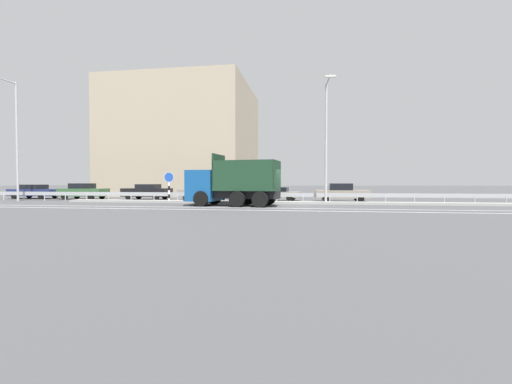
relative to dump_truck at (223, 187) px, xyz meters
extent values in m
plane|color=#424244|center=(4.38, 0.50, -1.28)|extent=(320.00, 320.00, 0.00)
cube|color=silver|center=(0.80, -1.88, -1.28)|extent=(65.61, 0.16, 0.01)
cube|color=silver|center=(0.80, -3.68, -1.28)|extent=(65.61, 0.16, 0.01)
cube|color=gray|center=(4.38, 2.85, -1.19)|extent=(36.09, 1.10, 0.18)
cube|color=#9EA0A5|center=(4.38, 4.25, -0.66)|extent=(65.61, 0.04, 0.32)
cylinder|color=#ADADB2|center=(-21.83, 4.25, -0.97)|extent=(0.09, 0.09, 0.62)
cylinder|color=#ADADB2|center=(-19.74, 4.25, -0.97)|extent=(0.09, 0.09, 0.62)
cylinder|color=#ADADB2|center=(-17.64, 4.25, -0.97)|extent=(0.09, 0.09, 0.62)
cylinder|color=#ADADB2|center=(-15.54, 4.25, -0.97)|extent=(0.09, 0.09, 0.62)
cylinder|color=#ADADB2|center=(-13.44, 4.25, -0.97)|extent=(0.09, 0.09, 0.62)
cylinder|color=#ADADB2|center=(-11.35, 4.25, -0.97)|extent=(0.09, 0.09, 0.62)
cylinder|color=#ADADB2|center=(-9.25, 4.25, -0.97)|extent=(0.09, 0.09, 0.62)
cylinder|color=#ADADB2|center=(-7.15, 4.25, -0.97)|extent=(0.09, 0.09, 0.62)
cylinder|color=#ADADB2|center=(-5.06, 4.25, -0.97)|extent=(0.09, 0.09, 0.62)
cylinder|color=#ADADB2|center=(-2.96, 4.25, -0.97)|extent=(0.09, 0.09, 0.62)
cylinder|color=#ADADB2|center=(-0.86, 4.25, -0.97)|extent=(0.09, 0.09, 0.62)
cylinder|color=#ADADB2|center=(1.24, 4.25, -0.97)|extent=(0.09, 0.09, 0.62)
cylinder|color=#ADADB2|center=(3.33, 4.25, -0.97)|extent=(0.09, 0.09, 0.62)
cylinder|color=#ADADB2|center=(5.43, 4.25, -0.97)|extent=(0.09, 0.09, 0.62)
cylinder|color=#ADADB2|center=(7.53, 4.25, -0.97)|extent=(0.09, 0.09, 0.62)
cylinder|color=#ADADB2|center=(9.62, 4.25, -0.97)|extent=(0.09, 0.09, 0.62)
cylinder|color=#ADADB2|center=(11.72, 4.25, -0.97)|extent=(0.09, 0.09, 0.62)
cylinder|color=#ADADB2|center=(13.82, 4.25, -0.97)|extent=(0.09, 0.09, 0.62)
cylinder|color=#ADADB2|center=(15.92, 4.25, -0.97)|extent=(0.09, 0.09, 0.62)
cylinder|color=#ADADB2|center=(18.01, 4.25, -0.97)|extent=(0.09, 0.09, 0.62)
cylinder|color=#ADADB2|center=(20.11, 4.25, -0.97)|extent=(0.09, 0.09, 0.62)
cube|color=#144C8C|center=(-1.40, 0.15, 0.10)|extent=(2.13, 2.60, 2.15)
cube|color=black|center=(-2.35, 0.25, 0.48)|extent=(0.25, 2.07, 0.81)
cube|color=black|center=(-2.39, 0.25, -0.82)|extent=(0.35, 2.37, 0.24)
cube|color=black|center=(1.74, -0.18, -0.50)|extent=(4.53, 1.78, 0.53)
cube|color=#193823|center=(1.74, -0.18, -0.17)|extent=(4.46, 2.75, 0.12)
cube|color=#193823|center=(1.62, -1.29, 0.84)|extent=(4.22, 0.54, 1.91)
cube|color=#193823|center=(1.85, 0.92, 0.84)|extent=(4.22, 0.54, 1.91)
cube|color=#193823|center=(-0.32, 0.03, 1.08)|extent=(0.34, 2.32, 2.39)
cube|color=#193823|center=(3.79, -0.40, 0.84)|extent=(0.34, 2.32, 1.91)
cylinder|color=black|center=(-1.24, -1.06, -0.76)|extent=(1.07, 0.43, 1.04)
cylinder|color=black|center=(-0.99, 1.29, -0.76)|extent=(1.07, 0.43, 1.04)
cylinder|color=black|center=(1.28, -1.32, -0.76)|extent=(1.07, 0.43, 1.04)
cylinder|color=black|center=(1.53, 1.03, -0.76)|extent=(1.07, 0.43, 1.04)
cylinder|color=black|center=(2.82, -1.48, -0.76)|extent=(1.07, 0.43, 1.04)
cylinder|color=black|center=(3.07, 0.87, -0.76)|extent=(1.07, 0.43, 1.04)
cylinder|color=white|center=(-5.20, 2.85, -1.12)|extent=(0.16, 0.16, 0.33)
cylinder|color=black|center=(-5.20, 2.85, -0.78)|extent=(0.16, 0.16, 0.33)
cylinder|color=white|center=(-5.20, 2.85, -0.45)|extent=(0.16, 0.16, 0.33)
cylinder|color=black|center=(-5.20, 2.85, -0.12)|extent=(0.16, 0.16, 0.33)
cylinder|color=white|center=(-5.20, 2.85, 0.21)|extent=(0.16, 0.16, 0.33)
cylinder|color=#1E4CB2|center=(-5.20, 2.85, 0.76)|extent=(0.75, 0.03, 0.75)
cylinder|color=white|center=(-5.20, 2.85, 0.76)|extent=(0.81, 0.02, 0.81)
cylinder|color=#ADADB2|center=(-19.09, 2.93, 3.86)|extent=(0.18, 0.18, 10.28)
cylinder|color=#ADADB2|center=(-19.12, 1.97, 8.85)|extent=(0.15, 1.94, 0.10)
cylinder|color=#ADADB2|center=(7.15, 2.66, 3.20)|extent=(0.18, 0.18, 8.97)
cylinder|color=#ADADB2|center=(7.24, 1.57, 7.54)|extent=(0.27, 2.20, 0.10)
cube|color=silver|center=(7.32, 0.47, 7.46)|extent=(0.71, 0.25, 0.12)
cube|color=navy|center=(-21.13, 7.06, -0.66)|extent=(4.89, 1.95, 0.66)
cube|color=black|center=(-21.27, 7.06, -0.10)|extent=(2.07, 1.67, 0.45)
cylinder|color=black|center=(-19.60, 7.91, -0.98)|extent=(0.60, 0.21, 0.60)
cylinder|color=black|center=(-19.64, 6.15, -0.98)|extent=(0.60, 0.21, 0.60)
cylinder|color=black|center=(-22.61, 7.97, -0.98)|extent=(0.60, 0.21, 0.60)
cylinder|color=black|center=(-22.65, 6.22, -0.98)|extent=(0.60, 0.21, 0.60)
cube|color=#335B33|center=(-15.53, 6.71, -0.62)|extent=(4.35, 2.11, 0.73)
cube|color=black|center=(-15.66, 6.71, 0.00)|extent=(1.86, 1.78, 0.50)
cylinder|color=black|center=(-14.24, 7.69, -0.98)|extent=(0.61, 0.22, 0.60)
cylinder|color=black|center=(-14.17, 5.84, -0.98)|extent=(0.61, 0.22, 0.60)
cylinder|color=black|center=(-16.89, 7.58, -0.98)|extent=(0.61, 0.22, 0.60)
cylinder|color=black|center=(-16.82, 5.74, -0.98)|extent=(0.61, 0.22, 0.60)
cube|color=black|center=(-9.21, 7.08, -0.60)|extent=(4.47, 2.01, 0.76)
cube|color=black|center=(-9.08, 7.08, -0.02)|extent=(1.90, 1.70, 0.39)
cylinder|color=black|center=(-10.61, 6.24, -0.98)|extent=(0.61, 0.22, 0.60)
cylinder|color=black|center=(-10.55, 8.02, -0.98)|extent=(0.61, 0.22, 0.60)
cylinder|color=black|center=(-7.88, 6.15, -0.98)|extent=(0.61, 0.22, 0.60)
cylinder|color=black|center=(-7.82, 7.93, -0.98)|extent=(0.61, 0.22, 0.60)
cube|color=gray|center=(-3.37, 6.50, -0.63)|extent=(4.62, 1.86, 0.71)
cube|color=black|center=(-3.51, 6.50, 0.00)|extent=(1.95, 1.62, 0.54)
cylinder|color=black|center=(-1.93, 7.35, -0.98)|extent=(0.60, 0.21, 0.60)
cylinder|color=black|center=(-1.95, 5.62, -0.98)|extent=(0.60, 0.21, 0.60)
cylinder|color=black|center=(-4.79, 7.37, -0.98)|extent=(0.60, 0.21, 0.60)
cylinder|color=black|center=(-4.80, 5.65, -0.98)|extent=(0.60, 0.21, 0.60)
cube|color=gray|center=(3.05, 6.90, -0.73)|extent=(4.38, 2.05, 0.50)
cube|color=black|center=(3.18, 6.89, -0.28)|extent=(1.91, 1.64, 0.39)
cylinder|color=black|center=(1.67, 6.22, -0.98)|extent=(0.62, 0.25, 0.60)
cylinder|color=black|center=(1.81, 7.82, -0.98)|extent=(0.62, 0.25, 0.60)
cylinder|color=black|center=(4.30, 5.99, -0.98)|extent=(0.62, 0.25, 0.60)
cylinder|color=black|center=(4.44, 7.59, -0.98)|extent=(0.62, 0.25, 0.60)
cube|color=gray|center=(8.67, 6.40, -0.65)|extent=(4.43, 1.98, 0.67)
cube|color=black|center=(8.54, 6.40, -0.03)|extent=(1.87, 1.72, 0.57)
cylinder|color=black|center=(10.03, 7.33, -0.98)|extent=(0.60, 0.21, 0.60)
cylinder|color=black|center=(10.04, 5.49, -0.98)|extent=(0.60, 0.21, 0.60)
cylinder|color=black|center=(7.29, 7.30, -0.98)|extent=(0.60, 0.21, 0.60)
cylinder|color=black|center=(7.31, 5.46, -0.98)|extent=(0.60, 0.21, 0.60)
cube|color=tan|center=(-10.18, 20.08, 5.72)|extent=(16.81, 15.92, 14.00)
camera|label=1|loc=(5.97, -23.16, 0.32)|focal=24.00mm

